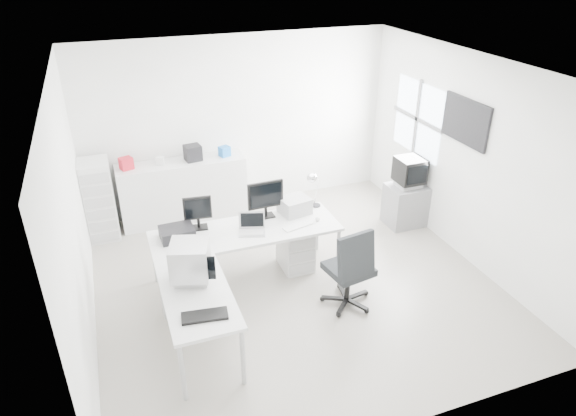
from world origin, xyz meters
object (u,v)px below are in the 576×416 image
object	(u,v)px
laptop	(252,225)
filing_cabinet	(99,200)
main_desk	(247,255)
lcd_monitor_large	(266,200)
laser_printer	(295,206)
office_chair	(349,265)
tv_cabinet	(406,205)
sideboard	(184,191)
side_desk	(200,322)
crt_monitor	(190,264)
drawer_pedestal	(295,248)
crt_tv	(410,173)
lcd_monitor_small	(198,213)
inkjet_printer	(177,233)

from	to	relation	value
laptop	filing_cabinet	bearing A→B (deg)	150.57
main_desk	lcd_monitor_large	size ratio (longest dim) A/B	4.77
laser_printer	office_chair	xyz separation A→B (m)	(0.26, -1.15, -0.30)
tv_cabinet	sideboard	distance (m)	3.52
filing_cabinet	lcd_monitor_large	bearing A→B (deg)	-37.14
laptop	tv_cabinet	bearing A→B (deg)	32.09
lcd_monitor_large	filing_cabinet	world-z (taller)	lcd_monitor_large
side_desk	crt_monitor	size ratio (longest dim) A/B	3.25
crt_monitor	lcd_monitor_large	bearing A→B (deg)	59.86
drawer_pedestal	filing_cabinet	bearing A→B (deg)	143.84
side_desk	tv_cabinet	size ratio (longest dim) A/B	2.14
office_chair	crt_tv	world-z (taller)	office_chair
lcd_monitor_small	crt_monitor	size ratio (longest dim) A/B	1.03
main_desk	tv_cabinet	bearing A→B (deg)	12.07
lcd_monitor_large	crt_tv	size ratio (longest dim) A/B	1.01
laptop	sideboard	world-z (taller)	sideboard
filing_cabinet	lcd_monitor_small	bearing A→B (deg)	-53.14
lcd_monitor_large	inkjet_printer	bearing A→B (deg)	-174.98
lcd_monitor_small	main_desk	bearing A→B (deg)	-17.87
lcd_monitor_small	filing_cabinet	bearing A→B (deg)	133.43
crt_tv	lcd_monitor_large	bearing A→B (deg)	-171.95
main_desk	tv_cabinet	world-z (taller)	main_desk
lcd_monitor_large	crt_monitor	bearing A→B (deg)	-139.59
sideboard	filing_cabinet	world-z (taller)	filing_cabinet
side_desk	tv_cabinet	world-z (taller)	side_desk
crt_monitor	office_chair	distance (m)	1.91
drawer_pedestal	laser_printer	distance (m)	0.59
drawer_pedestal	laser_printer	world-z (taller)	laser_printer
side_desk	laser_printer	world-z (taller)	laser_printer
office_chair	sideboard	distance (m)	3.26
lcd_monitor_small	laptop	distance (m)	0.70
main_desk	filing_cabinet	xyz separation A→B (m)	(-1.73, 1.83, 0.24)
main_desk	sideboard	distance (m)	2.03
lcd_monitor_large	filing_cabinet	size ratio (longest dim) A/B	0.41
drawer_pedestal	tv_cabinet	bearing A→B (deg)	14.68
main_desk	tv_cabinet	distance (m)	2.83
lcd_monitor_small	office_chair	xyz separation A→B (m)	(1.56, -1.18, -0.41)
laptop	sideboard	distance (m)	2.17
side_desk	laser_printer	bearing A→B (deg)	39.52
inkjet_printer	laptop	bearing A→B (deg)	-14.77
tv_cabinet	drawer_pedestal	bearing A→B (deg)	-165.32
laser_printer	tv_cabinet	distance (m)	2.12
filing_cabinet	laptop	bearing A→B (deg)	-47.24
crt_tv	laptop	bearing A→B (deg)	-165.72
lcd_monitor_small	tv_cabinet	bearing A→B (deg)	12.45
inkjet_printer	laser_printer	bearing A→B (deg)	2.05
lcd_monitor_small	crt_tv	world-z (taller)	lcd_monitor_small
main_desk	laptop	xyz separation A→B (m)	(0.05, -0.10, 0.48)
laptop	drawer_pedestal	bearing A→B (deg)	30.80
side_desk	tv_cabinet	bearing A→B (deg)	25.06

